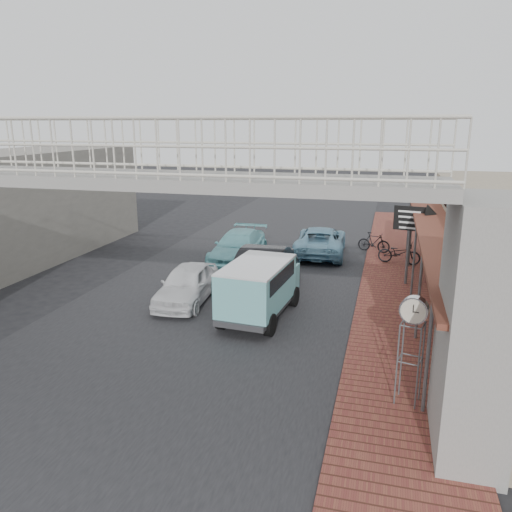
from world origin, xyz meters
The scene contains 14 objects.
ground centered at (0.00, 0.00, 0.00)m, with size 120.00×120.00×0.00m, color black.
road_strip centered at (0.00, 0.00, 0.01)m, with size 10.00×60.00×0.01m, color black.
sidewalk centered at (6.50, 3.00, 0.05)m, with size 3.00×40.00×0.10m, color brown.
footbridge centered at (0.00, -4.00, 3.18)m, with size 16.40×2.40×6.34m.
building_far_left centered at (-11.00, 6.00, 2.50)m, with size 5.00×14.00×5.00m, color gray.
white_hatchback centered at (-0.93, 2.40, 0.67)m, with size 1.58×3.93×1.34m, color white.
dark_sedan centered at (1.31, 4.22, 0.81)m, with size 1.71×4.91×1.62m, color black.
angkot_curb centered at (2.78, 10.35, 0.69)m, with size 2.30×4.98×1.38m, color #6BA0BA.
angkot_far centered at (-0.73, 8.07, 0.70)m, with size 1.96×4.82×1.40m, color #75C3CB.
angkot_van centered at (1.96, 1.60, 1.22)m, with size 2.08×4.04×1.92m.
motorcycle_near centered at (6.48, 9.28, 0.59)m, with size 0.65×1.87×0.98m, color black.
motorcycle_far centered at (5.30, 11.18, 0.58)m, with size 0.45×1.60×0.96m, color black.
street_clock centered at (6.56, -2.69, 2.20)m, with size 0.65×0.58×2.54m.
arrow_sign centered at (7.49, 6.13, 2.68)m, with size 1.92×1.26×3.20m.
Camera 1 is at (5.87, -13.38, 6.24)m, focal length 35.00 mm.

